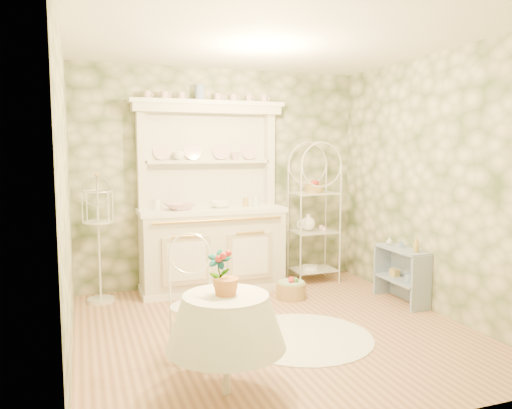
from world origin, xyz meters
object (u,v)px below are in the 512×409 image
object	(u,v)px
kitchen_dresser	(212,197)
floor_basket	(291,288)
birdcage_stand	(99,240)
bakers_rack	(314,208)
side_shelf	(401,276)
round_table	(226,341)
cafe_chair	(195,305)

from	to	relation	value
kitchen_dresser	floor_basket	bearing A→B (deg)	-40.64
kitchen_dresser	birdcage_stand	xyz separation A→B (m)	(-1.31, -0.05, -0.43)
bakers_rack	birdcage_stand	world-z (taller)	bakers_rack
kitchen_dresser	side_shelf	size ratio (longest dim) A/B	3.27
kitchen_dresser	floor_basket	distance (m)	1.43
birdcage_stand	floor_basket	size ratio (longest dim) A/B	3.71
kitchen_dresser	birdcage_stand	distance (m)	1.38
side_shelf	round_table	xyz separation A→B (m)	(-2.44, -1.38, 0.09)
round_table	kitchen_dresser	bearing A→B (deg)	77.47
kitchen_dresser	cafe_chair	bearing A→B (deg)	-108.55
side_shelf	floor_basket	world-z (taller)	side_shelf
side_shelf	birdcage_stand	bearing A→B (deg)	152.88
kitchen_dresser	side_shelf	bearing A→B (deg)	-32.47
side_shelf	round_table	world-z (taller)	round_table
side_shelf	cafe_chair	xyz separation A→B (m)	(-2.52, -0.76, 0.16)
floor_basket	cafe_chair	bearing A→B (deg)	-137.51
bakers_rack	cafe_chair	bearing A→B (deg)	-137.68
birdcage_stand	side_shelf	bearing A→B (deg)	-19.65
kitchen_dresser	bakers_rack	distance (m)	1.36
kitchen_dresser	side_shelf	xyz separation A→B (m)	(1.87, -1.19, -0.84)
floor_basket	kitchen_dresser	bearing A→B (deg)	139.36
bakers_rack	floor_basket	world-z (taller)	bakers_rack
side_shelf	floor_basket	bearing A→B (deg)	146.69
bakers_rack	cafe_chair	xyz separation A→B (m)	(-2.00, -1.91, -0.50)
kitchen_dresser	floor_basket	size ratio (longest dim) A/B	5.97
kitchen_dresser	birdcage_stand	world-z (taller)	kitchen_dresser
bakers_rack	birdcage_stand	bearing A→B (deg)	179.00
side_shelf	birdcage_stand	distance (m)	3.40
side_shelf	birdcage_stand	world-z (taller)	birdcage_stand
side_shelf	floor_basket	distance (m)	1.24
round_table	floor_basket	bearing A→B (deg)	55.22
kitchen_dresser	birdcage_stand	size ratio (longest dim) A/B	1.61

